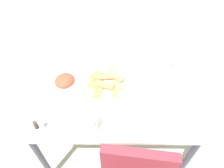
% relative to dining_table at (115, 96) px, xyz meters
% --- Properties ---
extents(ground_plane, '(6.00, 6.00, 0.00)m').
position_rel_dining_table_xyz_m(ground_plane, '(0.00, 0.00, -0.67)').
color(ground_plane, '#B3B6A1').
extents(dining_table, '(1.20, 0.83, 0.75)m').
position_rel_dining_table_xyz_m(dining_table, '(0.00, 0.00, 0.00)').
color(dining_table, white).
rests_on(dining_table, ground_plane).
extents(pide_platter, '(0.31, 0.32, 0.05)m').
position_rel_dining_table_xyz_m(pide_platter, '(0.05, -0.04, 0.10)').
color(pide_platter, white).
rests_on(pide_platter, dining_table).
extents(salad_plate_greens, '(0.24, 0.24, 0.05)m').
position_rel_dining_table_xyz_m(salad_plate_greens, '(-0.14, 0.24, 0.10)').
color(salad_plate_greens, white).
rests_on(salad_plate_greens, dining_table).
extents(salad_plate_rice, '(0.24, 0.24, 0.07)m').
position_rel_dining_table_xyz_m(salad_plate_rice, '(0.36, -0.05, 0.10)').
color(salad_plate_rice, white).
rests_on(salad_plate_rice, dining_table).
extents(soda_can, '(0.08, 0.08, 0.12)m').
position_rel_dining_table_xyz_m(soda_can, '(-0.40, -0.21, 0.14)').
color(soda_can, silver).
rests_on(soda_can, dining_table).
extents(drinking_glass, '(0.08, 0.08, 0.11)m').
position_rel_dining_table_xyz_m(drinking_glass, '(0.14, 0.33, 0.14)').
color(drinking_glass, silver).
rests_on(drinking_glass, dining_table).
extents(paper_napkin, '(0.17, 0.17, 0.00)m').
position_rel_dining_table_xyz_m(paper_napkin, '(-0.42, 0.18, 0.08)').
color(paper_napkin, white).
rests_on(paper_napkin, dining_table).
extents(fork, '(0.16, 0.07, 0.00)m').
position_rel_dining_table_xyz_m(fork, '(-0.42, 0.17, 0.09)').
color(fork, silver).
rests_on(fork, paper_napkin).
extents(spoon, '(0.17, 0.09, 0.00)m').
position_rel_dining_table_xyz_m(spoon, '(-0.42, 0.20, 0.09)').
color(spoon, silver).
rests_on(spoon, paper_napkin).
extents(condiment_caddy, '(0.11, 0.11, 0.07)m').
position_rel_dining_table_xyz_m(condiment_caddy, '(0.45, 0.33, 0.10)').
color(condiment_caddy, '#B2B2B7').
rests_on(condiment_caddy, dining_table).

